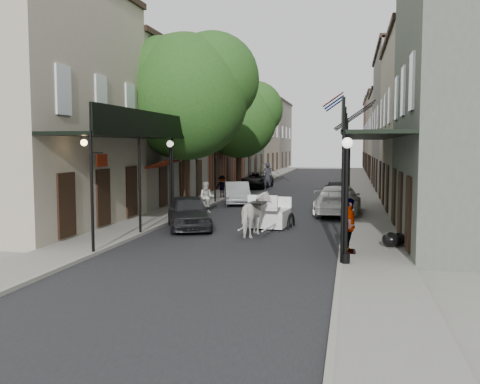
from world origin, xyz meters
The scene contains 24 objects.
ground centered at (0.00, 0.00, 0.00)m, with size 140.00×140.00×0.00m, color gray.
road centered at (0.00, 20.00, 0.01)m, with size 8.00×90.00×0.01m, color black.
sidewalk_left centered at (-5.00, 20.00, 0.06)m, with size 2.20×90.00×0.12m, color gray.
sidewalk_right centered at (5.00, 20.00, 0.06)m, with size 2.20×90.00×0.12m, color gray.
building_row_left centered at (-8.60, 30.00, 5.25)m, with size 5.00×80.00×10.50m, color #A69C85.
building_row_right centered at (8.60, 30.00, 5.25)m, with size 5.00×80.00×10.50m, color slate.
gallery_left centered at (-4.79, 6.98, 4.05)m, with size 2.20×18.05×4.88m.
gallery_right centered at (4.79, 6.98, 4.05)m, with size 2.20×18.05×4.88m.
tree_near centered at (-4.20, 10.18, 6.49)m, with size 7.31×6.80×9.63m.
tree_far centered at (-4.25, 24.18, 5.84)m, with size 6.45×6.00×8.61m.
lamppost_right_near centered at (4.10, -2.00, 2.05)m, with size 0.32×0.32×3.71m.
lamppost_left centered at (-4.10, 6.00, 2.05)m, with size 0.32×0.32×3.71m.
lamppost_right_far centered at (4.10, 18.00, 2.05)m, with size 0.32×0.32×3.71m.
horse centered at (0.58, 2.77, 0.87)m, with size 0.93×2.05×1.73m, color silver.
carriage centered at (0.85, 5.46, 1.13)m, with size 1.94×2.69×2.90m.
pedestrian_walking centered at (-3.34, 9.63, 0.83)m, with size 0.81×0.63×1.66m, color beige.
pedestrian_sidewalk_left centered at (-4.23, 16.80, 0.86)m, with size 0.95×0.55×1.47m, color gray.
pedestrian_sidewalk_right centered at (4.20, -0.47, 1.02)m, with size 1.05×0.44×1.79m, color gray.
car_left_near centered at (-2.60, 4.00, 0.73)m, with size 1.73×4.29×1.46m, color black.
car_left_mid centered at (-2.61, 14.00, 0.68)m, with size 1.43×4.11×1.36m, color #949499.
car_left_far centered at (-3.60, 26.38, 0.67)m, with size 2.22×4.82×1.34m, color black.
car_right_near centered at (3.60, 10.02, 0.77)m, with size 2.15×5.30×1.54m, color silver.
car_right_far centered at (3.29, 19.00, 0.65)m, with size 1.53×3.79×1.29m, color black.
trash_bags centered at (5.72, 1.04, 0.36)m, with size 0.86×1.01×0.51m.
Camera 1 is at (4.23, -17.90, 3.60)m, focal length 40.00 mm.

